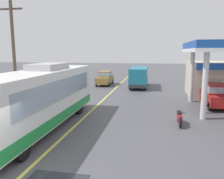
% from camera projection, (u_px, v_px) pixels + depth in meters
% --- Properties ---
extents(ground, '(120.00, 120.00, 0.00)m').
position_uv_depth(ground, '(115.00, 89.00, 27.19)').
color(ground, '#4C4C51').
extents(lane_divider_stripe, '(0.16, 50.00, 0.01)m').
position_uv_depth(lane_divider_stripe, '(106.00, 97.00, 22.34)').
color(lane_divider_stripe, '#D8CC4C').
rests_on(lane_divider_stripe, ground).
extents(coach_bus_main, '(2.60, 11.04, 3.69)m').
position_uv_depth(coach_bus_main, '(42.00, 99.00, 13.03)').
color(coach_bus_main, white).
rests_on(coach_bus_main, ground).
extents(car_at_pump, '(1.70, 4.20, 1.82)m').
position_uv_depth(car_at_pump, '(216.00, 94.00, 18.32)').
color(car_at_pump, maroon).
rests_on(car_at_pump, ground).
extents(minibus_opposing_lane, '(2.04, 6.13, 2.44)m').
position_uv_depth(minibus_opposing_lane, '(139.00, 75.00, 28.12)').
color(minibus_opposing_lane, teal).
rests_on(minibus_opposing_lane, ground).
extents(motorcycle_parked_forecourt, '(0.55, 1.80, 0.92)m').
position_uv_depth(motorcycle_parked_forecourt, '(179.00, 118.00, 13.79)').
color(motorcycle_parked_forecourt, black).
rests_on(motorcycle_parked_forecourt, ground).
extents(pedestrian_near_pump, '(0.55, 0.22, 1.66)m').
position_uv_depth(pedestrian_near_pump, '(203.00, 101.00, 16.28)').
color(pedestrian_near_pump, '#33333F').
rests_on(pedestrian_near_pump, ground).
extents(car_trailing_behind_bus, '(1.70, 4.20, 1.82)m').
position_uv_depth(car_trailing_behind_bus, '(105.00, 77.00, 30.21)').
color(car_trailing_behind_bus, olive).
rests_on(car_trailing_behind_bus, ground).
extents(utility_pole_roadside, '(1.80, 0.24, 8.06)m').
position_uv_depth(utility_pole_roadside, '(14.00, 54.00, 17.11)').
color(utility_pole_roadside, brown).
rests_on(utility_pole_roadside, ground).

